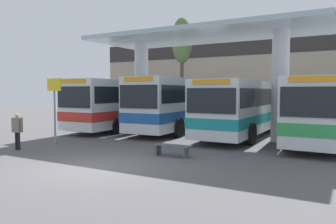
# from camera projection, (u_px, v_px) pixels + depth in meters

# --- Properties ---
(ground_plane) EXTENTS (100.00, 100.00, 0.00)m
(ground_plane) POSITION_uv_depth(u_px,v_px,m) (95.00, 168.00, 10.87)
(ground_plane) COLOR #565456
(townhouse_backdrop) EXTENTS (40.00, 0.58, 8.26)m
(townhouse_backdrop) POSITION_uv_depth(u_px,v_px,m) (269.00, 69.00, 32.68)
(townhouse_backdrop) COLOR tan
(townhouse_backdrop) RESTS_ON ground_plane
(station_canopy) EXTENTS (13.40, 5.24, 5.84)m
(station_canopy) POSITION_uv_depth(u_px,v_px,m) (203.00, 52.00, 18.40)
(station_canopy) COLOR silver
(station_canopy) RESTS_ON ground_plane
(transit_bus_left_bay) EXTENTS (2.94, 11.92, 3.27)m
(transit_bus_left_bay) POSITION_uv_depth(u_px,v_px,m) (134.00, 102.00, 23.23)
(transit_bus_left_bay) COLOR silver
(transit_bus_left_bay) RESTS_ON ground_plane
(transit_bus_center_bay) EXTENTS (2.94, 11.77, 3.32)m
(transit_bus_center_bay) POSITION_uv_depth(u_px,v_px,m) (186.00, 102.00, 21.72)
(transit_bus_center_bay) COLOR silver
(transit_bus_center_bay) RESTS_ON ground_plane
(transit_bus_right_bay) EXTENTS (2.76, 11.10, 3.11)m
(transit_bus_right_bay) POSITION_uv_depth(u_px,v_px,m) (246.00, 105.00, 19.01)
(transit_bus_right_bay) COLOR silver
(transit_bus_right_bay) RESTS_ON ground_plane
(transit_bus_far_right_bay) EXTENTS (2.95, 10.29, 3.14)m
(transit_bus_far_right_bay) POSITION_uv_depth(u_px,v_px,m) (326.00, 107.00, 16.24)
(transit_bus_far_right_bay) COLOR silver
(transit_bus_far_right_bay) RESTS_ON ground_plane
(waiting_bench_near_pillar) EXTENTS (1.55, 0.44, 0.46)m
(waiting_bench_near_pillar) POSITION_uv_depth(u_px,v_px,m) (172.00, 148.00, 12.79)
(waiting_bench_near_pillar) COLOR #4C5156
(waiting_bench_near_pillar) RESTS_ON ground_plane
(info_sign_platform) EXTENTS (0.90, 0.09, 3.18)m
(info_sign_platform) POSITION_uv_depth(u_px,v_px,m) (54.00, 97.00, 15.94)
(info_sign_platform) COLOR gray
(info_sign_platform) RESTS_ON ground_plane
(pedestrian_waiting) EXTENTS (0.59, 0.28, 1.59)m
(pedestrian_waiting) POSITION_uv_depth(u_px,v_px,m) (17.00, 128.00, 14.23)
(pedestrian_waiting) COLOR black
(pedestrian_waiting) RESTS_ON ground_plane
(poplar_tree_behind_left) EXTENTS (1.94, 1.94, 9.46)m
(poplar_tree_behind_left) POSITION_uv_depth(u_px,v_px,m) (182.00, 42.00, 30.69)
(poplar_tree_behind_left) COLOR #473A2B
(poplar_tree_behind_left) RESTS_ON ground_plane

